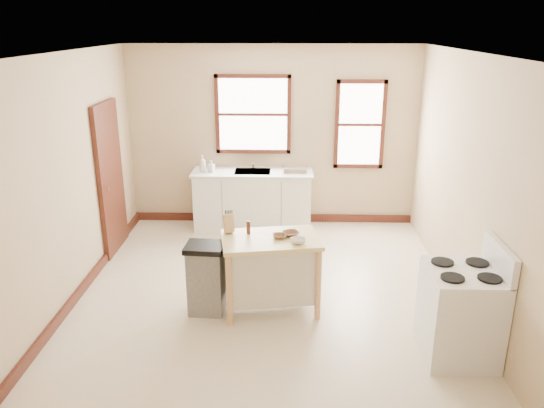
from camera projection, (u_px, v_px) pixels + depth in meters
The scene contains 23 objects.
floor at pixel (266, 294), 6.38m from camera, with size 5.00×5.00×0.00m, color beige.
ceiling at pixel (266, 53), 5.47m from camera, with size 5.00×5.00×0.00m, color white.
wall_back at pixel (272, 137), 8.29m from camera, with size 4.50×0.04×2.80m, color tan.
wall_left at pixel (67, 181), 5.99m from camera, with size 0.04×5.00×2.80m, color tan.
wall_right at pixel (469, 184), 5.86m from camera, with size 0.04×5.00×2.80m, color tan.
window_main at pixel (253, 115), 8.16m from camera, with size 1.17×0.06×1.22m, color #411511, non-canonical shape.
window_side at pixel (360, 125), 8.17m from camera, with size 0.77×0.06×1.37m, color #411511, non-canonical shape.
door_left at pixel (111, 178), 7.33m from camera, with size 0.06×0.90×2.10m, color #411511.
baseboard_back at pixel (272, 218), 8.69m from camera, with size 4.50×0.04×0.12m, color #411511.
baseboard_left at pixel (84, 287), 6.42m from camera, with size 0.04×5.00×0.12m, color #411511.
sink_counter at pixel (253, 200), 8.32m from camera, with size 1.86×0.62×0.92m, color silver, non-canonical shape.
faucet at pixel (253, 161), 8.30m from camera, with size 0.03×0.03×0.22m, color silver.
soap_bottle_a at pixel (203, 164), 8.10m from camera, with size 0.10×0.10×0.26m, color #B2B2B2.
soap_bottle_b at pixel (211, 166), 8.10m from camera, with size 0.08×0.08×0.18m, color #B2B2B2.
dish_rack at pixel (295, 170), 8.08m from camera, with size 0.37×0.28×0.09m, color silver, non-canonical shape.
kitchen_island at pixel (271, 274), 5.93m from camera, with size 1.06×0.67×0.87m, color #EED88C, non-canonical shape.
knife_block at pixel (229, 224), 5.91m from camera, with size 0.10×0.10×0.20m, color #D8B771, non-canonical shape.
pepper_grinder at pixel (248, 227), 5.87m from camera, with size 0.04×0.04×0.15m, color #452012.
bowl_a at pixel (279, 236), 5.78m from camera, with size 0.15×0.15×0.04m, color brown.
bowl_b at pixel (291, 234), 5.84m from camera, with size 0.18×0.18×0.04m, color brown.
bowl_c at pixel (298, 241), 5.65m from camera, with size 0.16×0.16×0.05m, color silver.
trash_bin at pixel (206, 279), 5.87m from camera, with size 0.42×0.35×0.82m, color gray, non-canonical shape.
gas_stove at pixel (461, 301), 5.05m from camera, with size 0.72×0.73×1.17m, color silver, non-canonical shape.
Camera 1 is at (0.23, -5.68, 3.10)m, focal length 35.00 mm.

